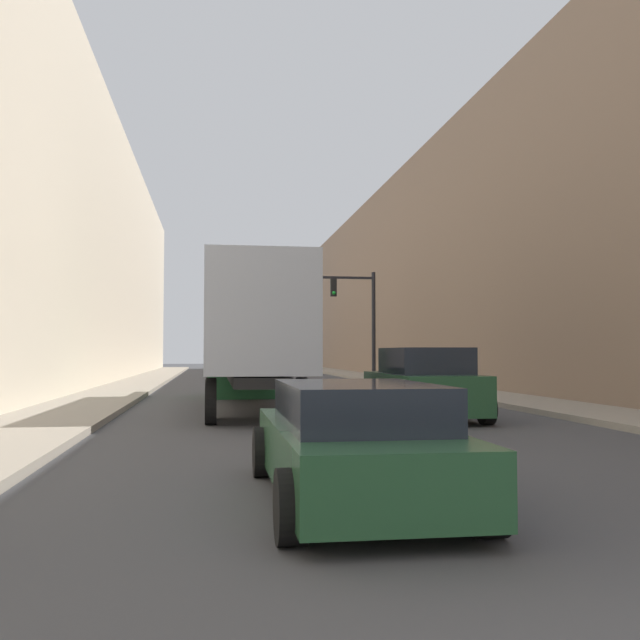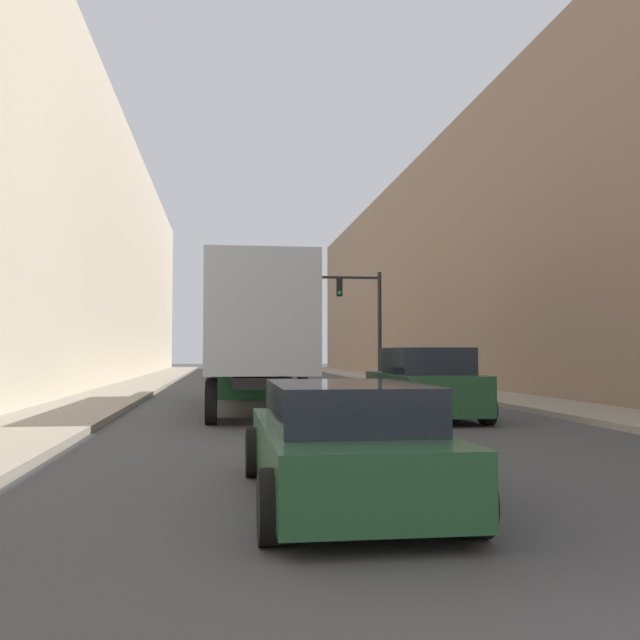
# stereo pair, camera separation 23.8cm
# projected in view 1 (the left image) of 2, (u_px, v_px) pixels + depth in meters

# --- Properties ---
(sidewalk_right) EXTENTS (2.51, 80.00, 0.15)m
(sidewalk_right) POSITION_uv_depth(u_px,v_px,m) (420.00, 385.00, 32.95)
(sidewalk_right) COLOR gray
(sidewalk_right) RESTS_ON ground
(sidewalk_left) EXTENTS (2.51, 80.00, 0.15)m
(sidewalk_left) POSITION_uv_depth(u_px,v_px,m) (129.00, 387.00, 31.00)
(sidewalk_left) COLOR gray
(sidewalk_left) RESTS_ON ground
(building_right) EXTENTS (6.00, 80.00, 12.38)m
(building_right) POSITION_uv_depth(u_px,v_px,m) (506.00, 256.00, 33.86)
(building_right) COLOR #846B56
(building_right) RESTS_ON ground
(building_left) EXTENTS (6.00, 80.00, 13.70)m
(building_left) POSITION_uv_depth(u_px,v_px,m) (29.00, 231.00, 30.67)
(building_left) COLOR beige
(building_left) RESTS_ON ground
(semi_truck) EXTENTS (2.47, 12.46, 3.83)m
(semi_truck) POSITION_uv_depth(u_px,v_px,m) (249.00, 334.00, 20.85)
(semi_truck) COLOR #B2B7C1
(semi_truck) RESTS_ON ground
(sedan_car) EXTENTS (1.97, 4.59, 1.27)m
(sedan_car) POSITION_uv_depth(u_px,v_px,m) (354.00, 443.00, 7.66)
(sedan_car) COLOR #234C2D
(sedan_car) RESTS_ON ground
(suv_car) EXTENTS (2.17, 4.57, 1.71)m
(suv_car) POSITION_uv_depth(u_px,v_px,m) (423.00, 385.00, 17.23)
(suv_car) COLOR #234C2D
(suv_car) RESTS_ON ground
(traffic_signal_gantry) EXTENTS (6.32, 0.35, 5.69)m
(traffic_signal_gantry) POSITION_uv_depth(u_px,v_px,m) (343.00, 306.00, 36.04)
(traffic_signal_gantry) COLOR black
(traffic_signal_gantry) RESTS_ON ground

